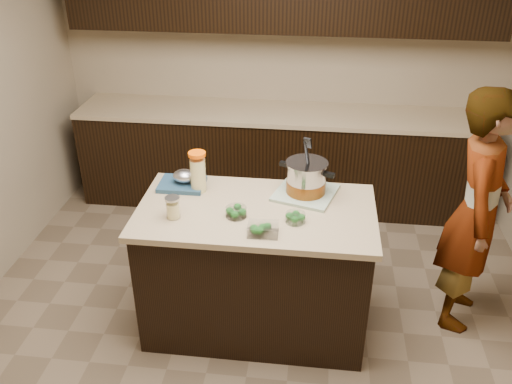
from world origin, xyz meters
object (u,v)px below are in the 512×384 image
stock_pot (306,179)px  lemonade_pitcher (198,174)px  island (256,268)px  person (476,213)px

stock_pot → lemonade_pitcher: stock_pot is taller
island → stock_pot: 0.67m
stock_pot → lemonade_pitcher: (-0.69, -0.04, 0.02)m
island → lemonade_pitcher: bearing=154.8°
island → stock_pot: (0.29, 0.22, 0.56)m
person → lemonade_pitcher: bearing=108.3°
stock_pot → lemonade_pitcher: bearing=-154.5°
stock_pot → person: 1.10m
island → person: 1.45m
island → person: bearing=10.6°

